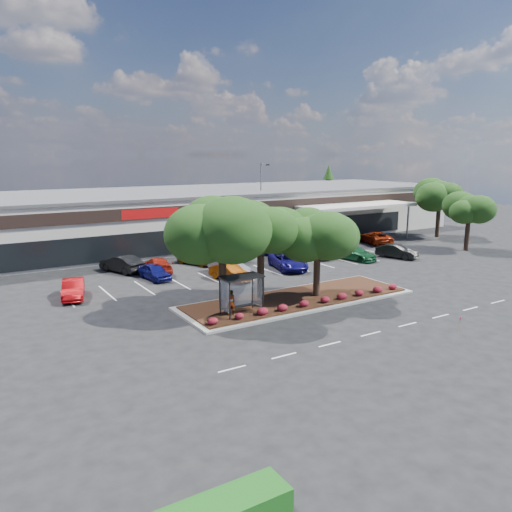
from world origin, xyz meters
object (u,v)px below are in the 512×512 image
light_pole (262,207)px  car_0 (73,289)px  survey_stake (460,322)px  car_1 (155,272)px

light_pole → car_0: 29.98m
light_pole → car_0: (-25.99, -14.51, -3.55)m
survey_stake → car_1: (-11.16, 22.36, 0.05)m
light_pole → survey_stake: bearing=-102.3°
light_pole → car_1: light_pole is taller
car_1 → survey_stake: bearing=-69.7°
car_1 → car_0: bearing=-168.8°
light_pole → survey_stake: light_pole is taller
car_0 → survey_stake: bearing=-33.1°
car_1 → light_pole: bearing=26.9°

